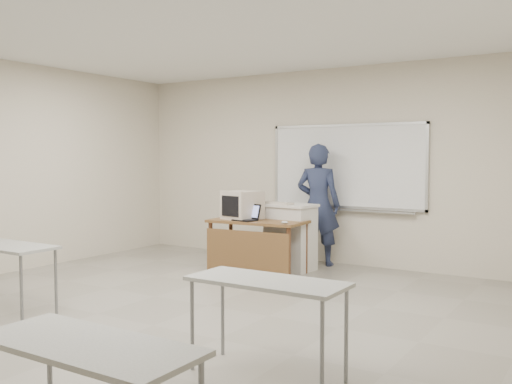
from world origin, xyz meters
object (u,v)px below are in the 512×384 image
Objects in this scene: instructor_desk at (254,236)px; podium at (291,237)px; mouse at (285,222)px; keyboard at (278,203)px; whiteboard at (346,168)px; crt_monitor at (243,205)px; laptop at (247,217)px; presenter at (318,205)px.

podium reaches higher than instructor_desk.
keyboard reaches higher than mouse.
crt_monitor is (-1.05, -1.26, -0.53)m from whiteboard.
laptop is 0.66m from mouse.
laptop is (-0.90, -1.38, -0.68)m from whiteboard.
crt_monitor is (-0.25, 0.10, 0.42)m from instructor_desk.
whiteboard is at bearing 66.99° from laptop.
crt_monitor is at bearing 154.17° from instructor_desk.
podium is 0.84m from crt_monitor.
instructor_desk is 0.73× the size of presenter.
mouse is 1.21m from presenter.
keyboard is at bearing 134.79° from mouse.
presenter reaches higher than keyboard.
whiteboard is 1.40m from podium.
keyboard is (0.40, 0.30, 0.02)m from crt_monitor.
presenter is (0.16, 0.58, 0.44)m from podium.
whiteboard is at bearing -151.11° from presenter.
podium is 0.75m from laptop.
presenter reaches higher than instructor_desk.
presenter reaches higher than mouse.
instructor_desk is 13.50× the size of mouse.
mouse is at bearing -99.83° from whiteboard.
podium is 1.95× the size of crt_monitor.
mouse is 0.67m from keyboard.
podium is 3.10× the size of laptop.
podium is 0.53m from keyboard.
podium is 1.99× the size of keyboard.
keyboard is 0.77m from presenter.
crt_monitor is 0.50m from keyboard.
presenter reaches higher than podium.
whiteboard is 1.35× the size of presenter.
presenter is (0.56, 1.12, 0.12)m from laptop.
crt_monitor is 1.02× the size of keyboard.
presenter is at bearing 66.81° from crt_monitor.
crt_monitor is 0.24m from laptop.
keyboard is (-0.65, -0.96, -0.51)m from whiteboard.
whiteboard is at bearing 63.85° from podium.
whiteboard is 1.78m from laptop.
presenter is (0.31, 0.70, -0.05)m from keyboard.
podium is 0.72m from mouse.
whiteboard is 2.58× the size of podium.
podium is 0.74m from presenter.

